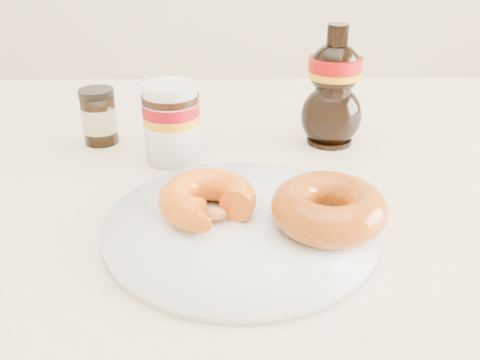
{
  "coord_description": "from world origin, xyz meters",
  "views": [
    {
      "loc": [
        0.06,
        -0.48,
        1.05
      ],
      "look_at": [
        0.07,
        0.04,
        0.79
      ],
      "focal_mm": 40.0,
      "sensor_mm": 36.0,
      "label": 1
    }
  ],
  "objects_px": {
    "plate": "(241,226)",
    "nutella_jar": "(172,120)",
    "donut_bitten": "(207,199)",
    "dark_jar": "(99,117)",
    "donut_whole": "(329,208)",
    "dining_table": "(188,242)",
    "syrup_bottle": "(333,86)"
  },
  "relations": [
    {
      "from": "donut_whole",
      "to": "dining_table",
      "type": "bearing_deg",
      "value": 142.11
    },
    {
      "from": "plate",
      "to": "nutella_jar",
      "type": "relative_size",
      "value": 2.71
    },
    {
      "from": "plate",
      "to": "dark_jar",
      "type": "relative_size",
      "value": 3.6
    },
    {
      "from": "syrup_bottle",
      "to": "dark_jar",
      "type": "distance_m",
      "value": 0.33
    },
    {
      "from": "syrup_bottle",
      "to": "donut_whole",
      "type": "bearing_deg",
      "value": -100.12
    },
    {
      "from": "dining_table",
      "to": "donut_whole",
      "type": "distance_m",
      "value": 0.23
    },
    {
      "from": "nutella_jar",
      "to": "syrup_bottle",
      "type": "bearing_deg",
      "value": 13.98
    },
    {
      "from": "dining_table",
      "to": "donut_bitten",
      "type": "relative_size",
      "value": 13.79
    },
    {
      "from": "dark_jar",
      "to": "nutella_jar",
      "type": "bearing_deg",
      "value": -29.21
    },
    {
      "from": "donut_whole",
      "to": "dark_jar",
      "type": "xyz_separation_m",
      "value": [
        -0.28,
        0.25,
        0.0
      ]
    },
    {
      "from": "syrup_bottle",
      "to": "donut_bitten",
      "type": "bearing_deg",
      "value": -126.55
    },
    {
      "from": "dark_jar",
      "to": "plate",
      "type": "bearing_deg",
      "value": -51.36
    },
    {
      "from": "donut_whole",
      "to": "nutella_jar",
      "type": "xyz_separation_m",
      "value": [
        -0.17,
        0.19,
        0.02
      ]
    },
    {
      "from": "dining_table",
      "to": "donut_bitten",
      "type": "height_order",
      "value": "donut_bitten"
    },
    {
      "from": "plate",
      "to": "syrup_bottle",
      "type": "bearing_deg",
      "value": 61.01
    },
    {
      "from": "dining_table",
      "to": "syrup_bottle",
      "type": "height_order",
      "value": "syrup_bottle"
    },
    {
      "from": "donut_whole",
      "to": "dark_jar",
      "type": "relative_size",
      "value": 1.47
    },
    {
      "from": "syrup_bottle",
      "to": "dark_jar",
      "type": "height_order",
      "value": "syrup_bottle"
    },
    {
      "from": "donut_bitten",
      "to": "dark_jar",
      "type": "distance_m",
      "value": 0.28
    },
    {
      "from": "dining_table",
      "to": "syrup_bottle",
      "type": "bearing_deg",
      "value": 33.08
    },
    {
      "from": "plate",
      "to": "nutella_jar",
      "type": "distance_m",
      "value": 0.21
    },
    {
      "from": "plate",
      "to": "donut_whole",
      "type": "distance_m",
      "value": 0.09
    },
    {
      "from": "plate",
      "to": "donut_bitten",
      "type": "bearing_deg",
      "value": 158.65
    },
    {
      "from": "donut_whole",
      "to": "dark_jar",
      "type": "bearing_deg",
      "value": 137.87
    },
    {
      "from": "plate",
      "to": "donut_whole",
      "type": "relative_size",
      "value": 2.44
    },
    {
      "from": "plate",
      "to": "dark_jar",
      "type": "height_order",
      "value": "dark_jar"
    },
    {
      "from": "donut_bitten",
      "to": "dark_jar",
      "type": "height_order",
      "value": "dark_jar"
    },
    {
      "from": "donut_whole",
      "to": "nutella_jar",
      "type": "bearing_deg",
      "value": 131.72
    },
    {
      "from": "dark_jar",
      "to": "syrup_bottle",
      "type": "bearing_deg",
      "value": -1.16
    },
    {
      "from": "syrup_bottle",
      "to": "dark_jar",
      "type": "xyz_separation_m",
      "value": [
        -0.32,
        0.01,
        -0.04
      ]
    },
    {
      "from": "donut_bitten",
      "to": "donut_whole",
      "type": "relative_size",
      "value": 0.88
    },
    {
      "from": "plate",
      "to": "donut_bitten",
      "type": "relative_size",
      "value": 2.77
    }
  ]
}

